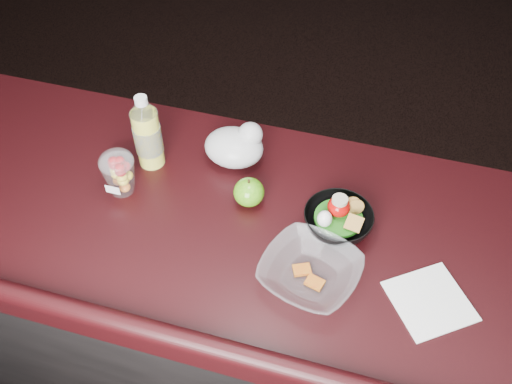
{
  "coord_description": "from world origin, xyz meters",
  "views": [
    {
      "loc": [
        0.3,
        -0.54,
        2.12
      ],
      "look_at": [
        0.04,
        0.33,
        1.1
      ],
      "focal_mm": 40.0,
      "sensor_mm": 36.0,
      "label": 1
    }
  ],
  "objects_px": {
    "green_apple": "(249,192)",
    "snack_bowl": "(338,219)",
    "takeout_bowl": "(310,272)",
    "fruit_cup": "(119,172)",
    "lemonade_bottle": "(148,136)"
  },
  "relations": [
    {
      "from": "lemonade_bottle",
      "to": "takeout_bowl",
      "type": "bearing_deg",
      "value": -26.9
    },
    {
      "from": "snack_bowl",
      "to": "green_apple",
      "type": "bearing_deg",
      "value": 174.82
    },
    {
      "from": "lemonade_bottle",
      "to": "fruit_cup",
      "type": "relative_size",
      "value": 1.75
    },
    {
      "from": "green_apple",
      "to": "takeout_bowl",
      "type": "relative_size",
      "value": 0.3
    },
    {
      "from": "green_apple",
      "to": "snack_bowl",
      "type": "relative_size",
      "value": 0.39
    },
    {
      "from": "lemonade_bottle",
      "to": "fruit_cup",
      "type": "height_order",
      "value": "lemonade_bottle"
    },
    {
      "from": "snack_bowl",
      "to": "takeout_bowl",
      "type": "relative_size",
      "value": 0.77
    },
    {
      "from": "fruit_cup",
      "to": "green_apple",
      "type": "bearing_deg",
      "value": 8.71
    },
    {
      "from": "lemonade_bottle",
      "to": "snack_bowl",
      "type": "distance_m",
      "value": 0.53
    },
    {
      "from": "fruit_cup",
      "to": "snack_bowl",
      "type": "bearing_deg",
      "value": 3.01
    },
    {
      "from": "takeout_bowl",
      "to": "lemonade_bottle",
      "type": "bearing_deg",
      "value": 153.1
    },
    {
      "from": "lemonade_bottle",
      "to": "fruit_cup",
      "type": "distance_m",
      "value": 0.12
    },
    {
      "from": "takeout_bowl",
      "to": "snack_bowl",
      "type": "bearing_deg",
      "value": 78.95
    },
    {
      "from": "snack_bowl",
      "to": "takeout_bowl",
      "type": "height_order",
      "value": "snack_bowl"
    },
    {
      "from": "green_apple",
      "to": "takeout_bowl",
      "type": "height_order",
      "value": "green_apple"
    }
  ]
}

